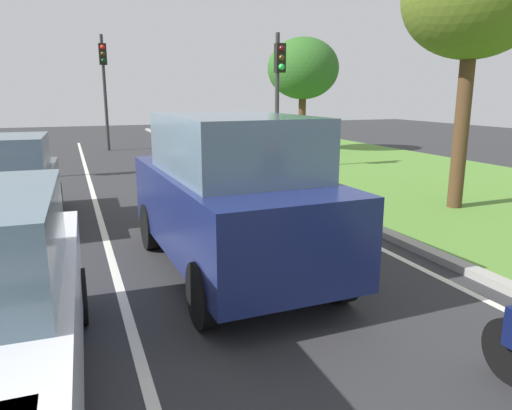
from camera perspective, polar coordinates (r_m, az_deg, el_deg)
ground_plane at (r=11.53m, az=-14.76°, el=-0.23°), size 60.00×60.00×0.00m
lane_line_center at (r=11.47m, az=-18.23°, el=-0.50°), size 0.12×32.00×0.01m
lane_line_right_edge at (r=12.42m, az=1.94°, el=1.16°), size 0.12×32.00×0.01m
grass_verge_right at (r=15.00m, az=19.45°, el=2.59°), size 9.00×48.00×0.06m
curb_right at (r=12.61m, az=4.03°, el=1.58°), size 0.24×48.00×0.12m
car_suv_ahead at (r=6.86m, az=-3.00°, el=1.28°), size 2.09×4.56×2.28m
car_hatchback_far at (r=10.62m, az=-27.15°, el=2.49°), size 1.83×3.75×1.78m
traffic_light_near_right at (r=16.21m, az=2.70°, el=14.49°), size 0.32×0.50×4.46m
traffic_light_far_median at (r=23.06m, az=-17.52°, el=14.45°), size 0.32×0.50×5.07m
tree_roadside_near at (r=11.68m, az=24.32°, el=21.23°), size 2.91×2.91×5.72m
tree_roadside_far at (r=21.65m, az=5.58°, el=15.70°), size 3.06×3.06×4.90m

